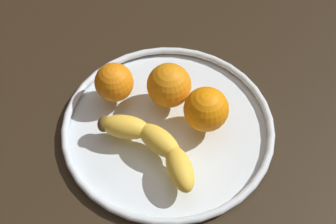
# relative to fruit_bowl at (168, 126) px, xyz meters

# --- Properties ---
(ground_plane) EXTENTS (1.66, 1.66, 0.04)m
(ground_plane) POSITION_rel_fruit_bowl_xyz_m (0.00, 0.00, -0.03)
(ground_plane) COLOR black
(fruit_bowl) EXTENTS (0.35, 0.35, 0.02)m
(fruit_bowl) POSITION_rel_fruit_bowl_xyz_m (0.00, 0.00, 0.00)
(fruit_bowl) COLOR silver
(fruit_bowl) RESTS_ON ground_plane
(banana) EXTENTS (0.20, 0.09, 0.04)m
(banana) POSITION_rel_fruit_bowl_xyz_m (-0.03, 0.05, 0.03)
(banana) COLOR yellow
(banana) RESTS_ON fruit_bowl
(orange_front_right) EXTENTS (0.07, 0.07, 0.07)m
(orange_front_right) POSITION_rel_fruit_bowl_xyz_m (0.10, 0.03, 0.04)
(orange_front_right) COLOR orange
(orange_front_right) RESTS_ON fruit_bowl
(orange_back_right) EXTENTS (0.07, 0.07, 0.07)m
(orange_back_right) POSITION_rel_fruit_bowl_xyz_m (-0.04, -0.05, 0.04)
(orange_back_right) COLOR orange
(orange_back_right) RESTS_ON fruit_bowl
(orange_back_left) EXTENTS (0.07, 0.07, 0.07)m
(orange_back_left) POSITION_rel_fruit_bowl_xyz_m (0.04, -0.03, 0.05)
(orange_back_left) COLOR orange
(orange_back_left) RESTS_ON fruit_bowl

